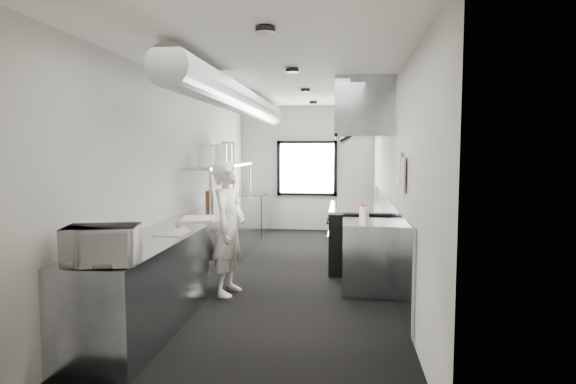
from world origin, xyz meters
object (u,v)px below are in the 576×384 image
(pass_shelf, at_px, (222,167))
(plate_stack_a, at_px, (206,156))
(far_work_table, at_px, (250,214))
(plate_stack_c, at_px, (225,154))
(cutting_board, at_px, (198,218))
(line_cook, at_px, (228,228))
(squeeze_bottle_a, at_px, (366,218))
(squeeze_bottle_c, at_px, (362,214))
(range, at_px, (356,236))
(squeeze_bottle_d, at_px, (367,213))
(knife_block, at_px, (209,199))
(plate_stack_d, at_px, (228,153))
(microwave, at_px, (102,245))
(plate_stack_b, at_px, (219,155))
(squeeze_bottle_b, at_px, (364,216))
(bottle_station, at_px, (368,256))
(small_plate, at_px, (179,228))
(prep_counter, at_px, (199,249))
(deli_tub_b, at_px, (112,242))
(squeeze_bottle_e, at_px, (363,212))
(deli_tub_a, at_px, (115,244))
(exhaust_hood, at_px, (362,112))

(pass_shelf, relative_size, plate_stack_a, 10.10)
(far_work_table, height_order, plate_stack_c, plate_stack_c)
(far_work_table, distance_m, cutting_board, 3.95)
(line_cook, xyz_separation_m, squeeze_bottle_a, (1.71, -0.01, 0.15))
(pass_shelf, distance_m, squeeze_bottle_c, 2.88)
(range, height_order, squeeze_bottle_c, squeeze_bottle_c)
(squeeze_bottle_c, distance_m, squeeze_bottle_d, 0.23)
(line_cook, xyz_separation_m, knife_block, (-0.69, 1.57, 0.20))
(range, xyz_separation_m, plate_stack_d, (-2.26, 0.86, 1.30))
(knife_block, xyz_separation_m, squeeze_bottle_c, (2.35, -1.25, -0.04))
(knife_block, height_order, plate_stack_d, plate_stack_d)
(microwave, height_order, squeeze_bottle_c, microwave)
(plate_stack_b, relative_size, squeeze_bottle_b, 1.66)
(squeeze_bottle_a, bearing_deg, squeeze_bottle_d, 87.03)
(range, distance_m, bottle_station, 1.40)
(small_plate, bearing_deg, range, 46.49)
(knife_block, distance_m, squeeze_bottle_d, 2.64)
(prep_counter, bearing_deg, plate_stack_a, 95.38)
(pass_shelf, bearing_deg, cutting_board, -86.28)
(plate_stack_b, distance_m, plate_stack_d, 0.73)
(far_work_table, height_order, cutting_board, cutting_board)
(line_cook, relative_size, plate_stack_a, 5.63)
(bottle_station, relative_size, plate_stack_c, 2.60)
(range, height_order, cutting_board, range)
(pass_shelf, xyz_separation_m, plate_stack_d, (-0.03, 0.56, 0.23))
(deli_tub_b, bearing_deg, microwave, -69.27)
(pass_shelf, bearing_deg, squeeze_bottle_e, -31.86)
(plate_stack_a, relative_size, plate_stack_c, 0.86)
(cutting_board, relative_size, squeeze_bottle_b, 2.74)
(plate_stack_d, bearing_deg, plate_stack_b, -88.15)
(small_plate, distance_m, squeeze_bottle_a, 2.23)
(prep_counter, height_order, plate_stack_a, plate_stack_a)
(cutting_board, distance_m, plate_stack_c, 2.14)
(pass_shelf, distance_m, small_plate, 2.60)
(plate_stack_a, distance_m, plate_stack_b, 0.73)
(line_cook, bearing_deg, plate_stack_c, 21.98)
(far_work_table, relative_size, deli_tub_a, 9.27)
(exhaust_hood, distance_m, line_cook, 2.88)
(plate_stack_a, bearing_deg, plate_stack_b, 89.13)
(bottle_station, distance_m, microwave, 3.47)
(squeeze_bottle_a, distance_m, squeeze_bottle_e, 0.62)
(cutting_board, relative_size, plate_stack_a, 1.86)
(deli_tub_b, bearing_deg, plate_stack_c, 88.14)
(prep_counter, distance_m, squeeze_bottle_c, 2.29)
(knife_block, bearing_deg, deli_tub_a, -108.62)
(range, distance_m, squeeze_bottle_c, 1.51)
(line_cook, bearing_deg, prep_counter, 53.23)
(deli_tub_a, distance_m, knife_block, 3.25)
(range, height_order, squeeze_bottle_a, squeeze_bottle_a)
(deli_tub_a, distance_m, squeeze_bottle_a, 2.90)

